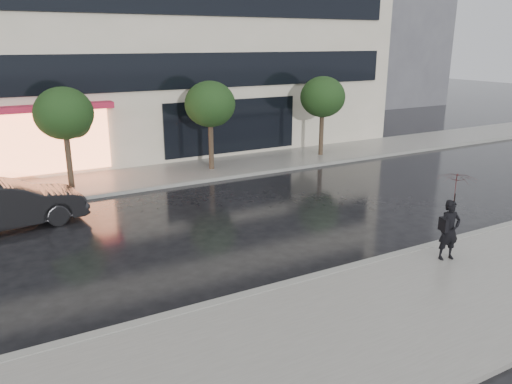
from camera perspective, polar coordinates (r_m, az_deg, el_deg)
ground at (r=12.78m, az=1.10°, el=-9.08°), size 120.00×120.00×0.00m
sidewalk_near at (r=10.43m, az=10.42°, el=-15.47°), size 60.00×4.50×0.12m
sidewalk_far at (r=21.72m, az=-12.59°, el=1.67°), size 60.00×3.50×0.12m
curb_near at (r=11.99m, az=3.53°, el=-10.59°), size 60.00×0.25×0.14m
curb_far at (r=20.10m, az=-11.14°, el=0.57°), size 60.00×0.25×0.14m
bg_building_right at (r=49.56m, az=11.58°, el=19.29°), size 12.00×12.00×16.00m
tree_mid_west at (r=20.34m, az=-20.94°, el=8.21°), size 2.20×2.20×3.99m
tree_mid_east at (r=22.00m, az=-5.16°, el=9.80°), size 2.20×2.20×3.99m
tree_far_east at (r=25.03m, az=7.70°, el=10.56°), size 2.20×2.20×3.99m
parked_car at (r=17.17m, az=-26.70°, el=-1.33°), size 4.81×2.18×1.53m
pedestrian_with_umbrella at (r=13.62m, az=21.67°, el=-1.11°), size 1.16×1.17×2.32m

